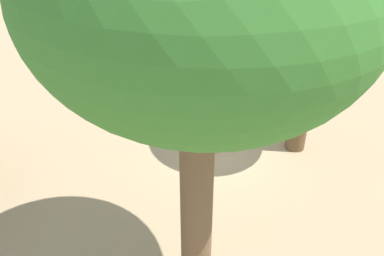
% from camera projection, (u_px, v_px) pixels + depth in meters
% --- Properties ---
extents(ground_plane, '(60.00, 60.00, 0.00)m').
position_uv_depth(ground_plane, '(220.00, 151.00, 14.69)').
color(ground_plane, tan).
extents(elephant, '(2.13, 1.42, 1.47)m').
position_uv_depth(elephant, '(214.00, 113.00, 15.27)').
color(elephant, slate).
rests_on(elephant, ground_plane).
extents(person_handler, '(0.32, 0.49, 1.62)m').
position_uv_depth(person_handler, '(183.00, 94.00, 16.66)').
color(person_handler, '#3F3833').
rests_on(person_handler, ground_plane).
extents(wooden_bench, '(1.44, 0.96, 0.88)m').
position_uv_depth(wooden_bench, '(217.00, 82.00, 18.84)').
color(wooden_bench, brown).
rests_on(wooden_bench, ground_plane).
extents(picnic_table_near, '(1.61, 1.63, 0.78)m').
position_uv_depth(picnic_table_near, '(171.00, 77.00, 19.05)').
color(picnic_table_near, olive).
rests_on(picnic_table_near, ground_plane).
extents(picnic_table_far, '(2.09, 2.09, 0.78)m').
position_uv_depth(picnic_table_far, '(138.00, 93.00, 17.61)').
color(picnic_table_far, '#9E7A51').
rests_on(picnic_table_far, ground_plane).
extents(feed_bucket, '(0.36, 0.36, 0.32)m').
position_uv_depth(feed_bucket, '(237.00, 130.00, 15.68)').
color(feed_bucket, gray).
rests_on(feed_bucket, ground_plane).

